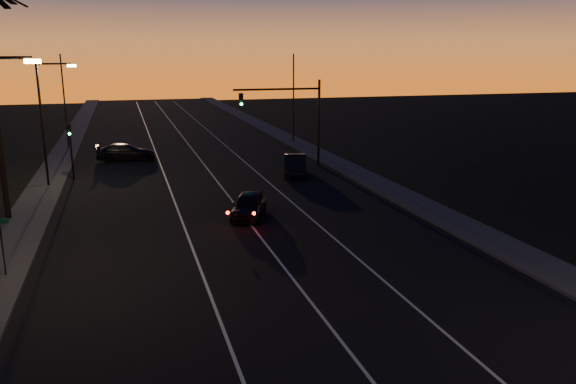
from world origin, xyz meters
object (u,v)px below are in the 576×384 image
object	(u,v)px
signal_mast	(291,108)
cross_car	(126,152)
right_car	(295,165)
lead_car	(249,205)

from	to	relation	value
signal_mast	cross_car	bearing A→B (deg)	151.74
signal_mast	right_car	bearing A→B (deg)	-100.97
signal_mast	lead_car	size ratio (longest dim) A/B	1.47
lead_car	right_car	size ratio (longest dim) A/B	0.97
signal_mast	cross_car	distance (m)	15.12
right_car	cross_car	xyz separation A→B (m)	(-12.24, 9.93, -0.04)
signal_mast	lead_car	world-z (taller)	signal_mast
lead_car	cross_car	bearing A→B (deg)	107.84
cross_car	signal_mast	bearing A→B (deg)	-28.26
lead_car	signal_mast	bearing A→B (deg)	63.85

